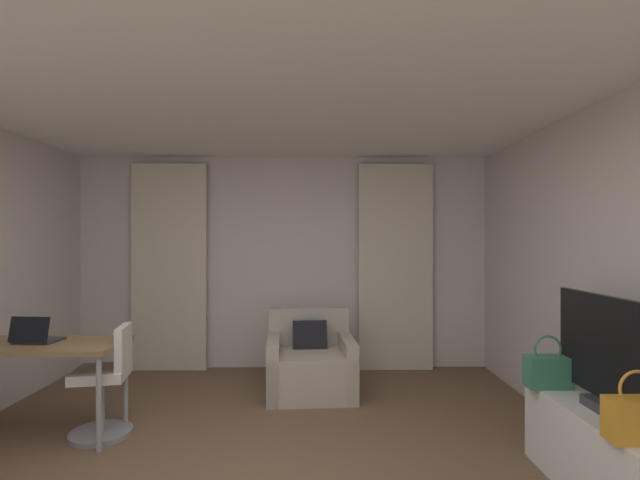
# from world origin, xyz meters

# --- Properties ---
(wall_window) EXTENTS (5.12, 0.06, 2.60)m
(wall_window) POSITION_xyz_m (0.00, 3.03, 1.30)
(wall_window) COLOR silver
(wall_window) RESTS_ON ground
(ceiling) EXTENTS (5.12, 6.12, 0.06)m
(ceiling) POSITION_xyz_m (0.00, 0.00, 2.63)
(ceiling) COLOR white
(ceiling) RESTS_ON wall_left
(curtain_left_panel) EXTENTS (0.90, 0.06, 2.50)m
(curtain_left_panel) POSITION_xyz_m (-1.38, 2.90, 1.25)
(curtain_left_panel) COLOR beige
(curtain_left_panel) RESTS_ON ground
(curtain_right_panel) EXTENTS (0.90, 0.06, 2.50)m
(curtain_right_panel) POSITION_xyz_m (1.38, 2.90, 1.25)
(curtain_right_panel) COLOR beige
(curtain_right_panel) RESTS_ON ground
(armchair) EXTENTS (0.93, 0.93, 0.82)m
(armchair) POSITION_xyz_m (0.35, 2.08, 0.28)
(armchair) COLOR #B2A899
(armchair) RESTS_ON ground
(desk) EXTENTS (1.23, 0.58, 0.76)m
(desk) POSITION_xyz_m (-1.77, 1.00, 0.69)
(desk) COLOR olive
(desk) RESTS_ON ground
(desk_chair) EXTENTS (0.48, 0.48, 0.88)m
(desk_chair) POSITION_xyz_m (-1.29, 1.05, 0.39)
(desk_chair) COLOR gray
(desk_chair) RESTS_ON ground
(laptop) EXTENTS (0.34, 0.28, 0.22)m
(laptop) POSITION_xyz_m (-1.83, 1.01, 0.80)
(laptop) COLOR #2D2D33
(laptop) RESTS_ON desk
(tv_console) EXTENTS (0.48, 1.18, 0.54)m
(tv_console) POSITION_xyz_m (2.18, 0.11, 0.27)
(tv_console) COLOR white
(tv_console) RESTS_ON ground
(tv_flatscreen) EXTENTS (0.20, 1.10, 0.70)m
(tv_flatscreen) POSITION_xyz_m (2.18, 0.07, 0.87)
(tv_flatscreen) COLOR #333338
(tv_flatscreen) RESTS_ON tv_console
(handbag_primary) EXTENTS (0.30, 0.14, 0.37)m
(handbag_primary) POSITION_xyz_m (2.03, 0.55, 0.66)
(handbag_primary) COLOR #387F5B
(handbag_primary) RESTS_ON tv_console
(handbag_secondary) EXTENTS (0.30, 0.14, 0.37)m
(handbag_secondary) POSITION_xyz_m (2.06, -0.30, 0.66)
(handbag_secondary) COLOR orange
(handbag_secondary) RESTS_ON tv_console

